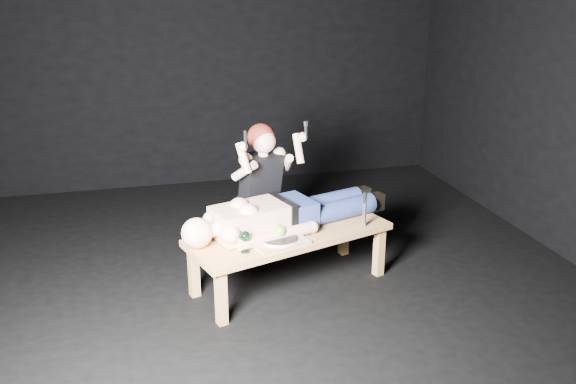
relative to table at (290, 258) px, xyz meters
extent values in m
plane|color=black|center=(-0.10, 0.21, -0.23)|extent=(5.00, 5.00, 0.00)
plane|color=black|center=(-0.10, 2.71, 1.27)|extent=(5.00, 0.00, 5.00)
cube|color=tan|center=(0.00, 0.00, 0.00)|extent=(1.65, 1.02, 0.45)
cube|color=tan|center=(-0.13, -0.18, 0.24)|extent=(0.47, 0.40, 0.02)
cylinder|color=white|center=(-0.13, -0.18, 0.26)|extent=(0.34, 0.34, 0.02)
sphere|color=#6FAC33|center=(-0.12, -0.18, 0.31)|extent=(0.09, 0.09, 0.09)
cube|color=#B2B2B7|center=(-0.31, -0.31, 0.23)|extent=(0.03, 0.16, 0.01)
cube|color=#B2B2B7|center=(0.12, -0.12, 0.23)|extent=(0.08, 0.15, 0.01)
cube|color=#B2B2B7|center=(0.06, -0.05, 0.23)|extent=(0.15, 0.09, 0.01)
camera|label=1|loc=(-1.03, -4.04, 2.02)|focal=37.41mm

